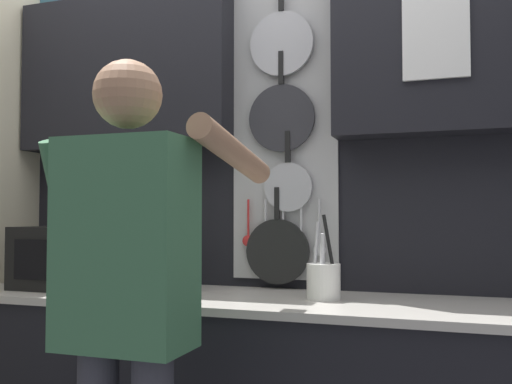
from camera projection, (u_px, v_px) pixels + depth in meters
The scene contains 5 objects.
back_wall_unit at pixel (250, 149), 2.54m from camera, with size 2.92×0.22×2.36m.
microwave at pixel (80, 257), 2.52m from camera, with size 0.48×0.39×0.27m.
knife_block at pixel (162, 266), 2.39m from camera, with size 0.12×0.16×0.29m.
utensil_crock at pixel (323, 280), 2.16m from camera, with size 0.13×0.13×0.32m.
person at pixel (128, 288), 1.66m from camera, with size 0.54×0.65×1.66m.
Camera 1 is at (0.84, -2.12, 1.20)m, focal length 40.00 mm.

